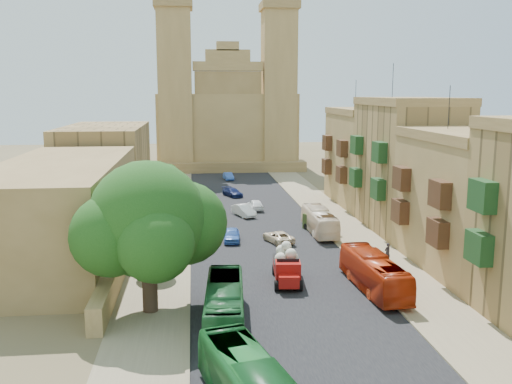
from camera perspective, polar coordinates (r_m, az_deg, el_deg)
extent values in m
plane|color=brown|center=(36.14, 4.68, -13.48)|extent=(260.00, 260.00, 0.00)
cube|color=black|center=(64.47, -0.39, -2.89)|extent=(14.00, 140.00, 0.01)
cube|color=#877759|center=(66.11, 7.83, -2.66)|extent=(5.00, 140.00, 0.01)
cube|color=#877759|center=(64.22, -8.87, -3.06)|extent=(5.00, 140.00, 0.01)
cube|color=#877759|center=(65.54, 5.71, -2.67)|extent=(0.25, 140.00, 0.12)
cube|color=#877759|center=(64.13, -6.63, -2.97)|extent=(0.25, 140.00, 0.12)
cube|color=#1A411B|center=(39.24, 21.38, -5.19)|extent=(0.90, 2.20, 2.00)
cube|color=#1A411B|center=(38.53, 21.69, -0.36)|extent=(0.90, 2.20, 2.00)
cube|color=olive|center=(49.82, 20.64, -1.21)|extent=(8.00, 14.00, 10.50)
cube|color=olive|center=(49.11, 21.04, 5.28)|extent=(8.20, 14.00, 0.80)
cylinder|color=black|center=(51.07, 18.75, 8.04)|extent=(0.06, 0.06, 3.60)
cube|color=#432816|center=(44.73, 17.69, -3.91)|extent=(0.90, 2.20, 2.00)
cube|color=#432816|center=(51.80, 14.20, -1.88)|extent=(0.90, 2.20, 2.00)
cube|color=#432816|center=(44.14, 17.90, -0.20)|extent=(0.90, 2.20, 2.00)
cube|color=#432816|center=(51.29, 14.34, 1.34)|extent=(0.90, 2.20, 2.00)
cube|color=#9A7946|center=(62.25, 14.92, 2.39)|extent=(8.00, 14.00, 13.00)
cube|color=olive|center=(61.76, 15.21, 8.75)|extent=(8.20, 14.00, 0.80)
cylinder|color=black|center=(64.04, 13.52, 10.82)|extent=(0.06, 0.06, 3.60)
cube|color=#1A411B|center=(57.33, 12.10, 0.30)|extent=(0.90, 2.20, 2.00)
cube|color=#1A411B|center=(64.72, 9.93, 1.46)|extent=(0.90, 2.20, 2.00)
cube|color=#1A411B|center=(56.85, 12.24, 3.92)|extent=(0.90, 2.20, 2.00)
cube|color=#1A411B|center=(64.29, 10.03, 4.67)|extent=(0.90, 2.20, 2.00)
cube|color=olive|center=(75.46, 11.07, 3.24)|extent=(8.00, 14.00, 11.50)
cube|color=olive|center=(75.01, 11.23, 7.91)|extent=(8.20, 14.00, 0.80)
cylinder|color=black|center=(77.36, 9.94, 9.64)|extent=(0.06, 0.06, 3.60)
cube|color=#432816|center=(70.67, 8.53, 1.74)|extent=(0.90, 2.20, 2.00)
cube|color=#432816|center=(78.20, 7.07, 2.57)|extent=(0.90, 2.20, 2.00)
cube|color=#432816|center=(70.29, 8.60, 4.34)|extent=(0.90, 2.20, 2.00)
cube|color=#432816|center=(77.86, 7.12, 4.92)|extent=(0.90, 2.20, 2.00)
cube|color=olive|center=(54.55, -12.49, -4.55)|extent=(1.00, 40.00, 1.80)
cube|color=olive|center=(52.80, -18.80, -1.66)|extent=(10.00, 28.00, 8.40)
cube|color=#9A7946|center=(77.94, -14.79, 2.75)|extent=(10.00, 22.00, 10.00)
cube|color=olive|center=(113.94, -3.07, 6.27)|extent=(26.00, 20.00, 14.00)
cube|color=olive|center=(104.10, -2.70, 2.54)|extent=(28.00, 4.00, 1.80)
cube|color=olive|center=(105.01, -2.80, 7.59)|extent=(12.00, 2.00, 16.00)
cube|color=olive|center=(105.02, -2.84, 12.45)|extent=(12.60, 2.40, 1.60)
cube|color=olive|center=(105.10, -2.85, 13.37)|extent=(8.00, 2.00, 2.40)
cube|color=olive|center=(105.22, -2.86, 14.35)|extent=(4.00, 2.00, 1.60)
cube|color=olive|center=(106.06, -8.08, 9.96)|extent=(6.00, 6.00, 29.00)
cube|color=olive|center=(107.15, -8.28, 18.06)|extent=(6.80, 6.80, 1.40)
cube|color=olive|center=(107.22, 2.29, 10.05)|extent=(6.00, 6.00, 29.00)
cube|color=olive|center=(108.29, 2.34, 18.06)|extent=(6.80, 6.80, 1.40)
cylinder|color=#39281C|center=(38.70, -10.58, -8.96)|extent=(1.01, 1.01, 3.83)
sphere|color=#143A10|center=(37.53, -10.79, -2.68)|extent=(7.66, 7.66, 7.66)
sphere|color=#143A10|center=(38.73, -7.05, -3.11)|extent=(5.65, 5.65, 5.65)
sphere|color=#143A10|center=(37.08, -14.28, -4.25)|extent=(5.24, 5.24, 5.24)
sphere|color=#143A10|center=(35.38, -10.05, -5.12)|extent=(4.84, 4.84, 4.84)
sphere|color=#143A10|center=(39.63, -12.19, -0.87)|extent=(4.44, 4.44, 4.44)
cylinder|color=#39281C|center=(46.60, -10.46, -6.79)|extent=(0.44, 0.44, 2.10)
sphere|color=#143A10|center=(46.04, -10.54, -4.27)|extent=(3.05, 3.05, 3.05)
cylinder|color=#39281C|center=(58.15, -9.64, -3.29)|extent=(0.44, 0.44, 2.30)
sphere|color=#143A10|center=(57.66, -9.70, -1.04)|extent=(3.35, 3.35, 3.35)
cylinder|color=#39281C|center=(69.90, -9.09, -1.17)|extent=(0.44, 0.44, 1.99)
sphere|color=#143A10|center=(69.54, -9.14, 0.46)|extent=(2.90, 2.90, 2.90)
cylinder|color=#39281C|center=(81.70, -8.70, 0.44)|extent=(0.44, 0.44, 1.96)
sphere|color=#143A10|center=(81.40, -8.74, 1.81)|extent=(2.85, 2.85, 2.85)
cube|color=#A3110C|center=(44.72, 3.03, -7.29)|extent=(2.23, 3.33, 0.79)
cube|color=black|center=(44.59, 3.03, -6.75)|extent=(2.27, 3.38, 0.11)
cube|color=#A3110C|center=(42.77, 3.20, -7.98)|extent=(1.98, 1.66, 1.58)
cube|color=#A3110C|center=(41.89, 3.30, -8.88)|extent=(1.59, 1.19, 0.88)
cube|color=black|center=(42.59, 3.21, -7.20)|extent=(1.67, 0.25, 0.79)
cylinder|color=black|center=(42.23, 2.06, -9.34)|extent=(0.38, 0.82, 0.79)
cylinder|color=black|center=(42.35, 4.47, -9.31)|extent=(0.38, 0.82, 0.79)
cylinder|color=black|center=(45.88, 1.83, -7.75)|extent=(0.38, 0.82, 0.79)
cylinder|color=black|center=(45.99, 4.03, -7.72)|extent=(0.38, 0.82, 0.79)
sphere|color=beige|center=(44.00, 2.50, -6.68)|extent=(0.96, 0.96, 0.96)
sphere|color=beige|center=(44.31, 3.63, -6.57)|extent=(0.96, 0.96, 0.96)
sphere|color=beige|center=(45.03, 2.99, -6.29)|extent=(0.96, 0.96, 0.96)
sphere|color=beige|center=(44.46, 2.58, -5.86)|extent=(0.88, 0.88, 0.88)
sphere|color=beige|center=(43.67, 3.51, -6.22)|extent=(0.88, 0.88, 0.88)
sphere|color=beige|center=(44.20, 3.05, -5.43)|extent=(0.79, 0.79, 0.79)
cube|color=#36461A|center=(59.72, 6.41, -3.18)|extent=(3.12, 4.36, 1.65)
cylinder|color=black|center=(58.29, 6.56, -4.01)|extent=(0.49, 0.71, 0.66)
cylinder|color=black|center=(59.18, 7.80, -3.83)|extent=(0.49, 0.71, 0.66)
cylinder|color=black|center=(60.52, 5.04, -3.46)|extent=(0.49, 0.71, 0.66)
cylinder|color=black|center=(61.38, 6.26, -3.29)|extent=(0.49, 0.71, 0.66)
imported|color=#226631|center=(35.99, -3.17, -11.21)|extent=(2.99, 9.93, 2.73)
imported|color=#B72E0D|center=(42.91, 11.72, -7.92)|extent=(2.75, 9.64, 2.66)
imported|color=#FFE5C7|center=(58.96, 6.38, -2.92)|extent=(2.13, 9.05, 2.52)
imported|color=#4276CF|center=(55.59, -2.43, -4.31)|extent=(1.82, 3.90, 1.29)
imported|color=white|center=(66.68, -1.24, -1.86)|extent=(2.82, 4.37, 1.36)
imported|color=beige|center=(55.22, 2.23, -4.50)|extent=(3.06, 4.45, 1.13)
imported|color=#111C50|center=(79.33, -2.36, -0.03)|extent=(3.09, 4.33, 1.17)
imported|color=white|center=(70.23, -0.08, -1.27)|extent=(1.91, 3.96, 1.30)
imported|color=blue|center=(94.35, -2.78, 1.58)|extent=(1.73, 3.77, 1.20)
imported|color=black|center=(50.23, 13.00, -5.91)|extent=(0.71, 0.61, 1.65)
imported|color=#3E3E3F|center=(47.18, 12.34, -6.98)|extent=(0.62, 0.99, 1.57)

